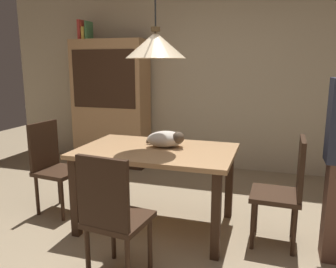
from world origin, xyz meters
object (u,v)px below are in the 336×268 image
(hutch_bookcase, at_px, (111,106))
(book_green_slim, at_px, (89,31))
(dining_table, at_px, (156,159))
(book_red_tall, at_px, (82,30))
(chair_left_side, at_px, (53,163))
(chair_right_side, at_px, (286,187))
(cat_sleeping, at_px, (167,139))
(pendant_lamp, at_px, (156,45))
(chair_near_front, at_px, (112,213))
(book_yellow_short, at_px, (86,34))

(hutch_bookcase, height_order, book_green_slim, book_green_slim)
(dining_table, xyz_separation_m, book_green_slim, (-1.65, 1.74, 1.33))
(book_red_tall, bearing_deg, chair_left_side, -70.10)
(dining_table, distance_m, chair_right_side, 1.14)
(cat_sleeping, height_order, hutch_bookcase, hutch_bookcase)
(chair_left_side, height_order, hutch_bookcase, hutch_bookcase)
(pendant_lamp, bearing_deg, chair_near_front, -90.59)
(chair_left_side, bearing_deg, book_red_tall, 109.90)
(pendant_lamp, height_order, book_red_tall, pendant_lamp)
(pendant_lamp, bearing_deg, book_red_tall, 135.27)
(chair_right_side, height_order, hutch_bookcase, hutch_bookcase)
(book_green_slim, bearing_deg, book_red_tall, 180.00)
(book_yellow_short, distance_m, book_green_slim, 0.06)
(dining_table, distance_m, hutch_bookcase, 2.20)
(hutch_bookcase, bearing_deg, pendant_lamp, -52.67)
(hutch_bookcase, bearing_deg, dining_table, -52.67)
(cat_sleeping, height_order, book_yellow_short, book_yellow_short)
(pendant_lamp, relative_size, hutch_bookcase, 0.70)
(chair_left_side, relative_size, book_red_tall, 3.32)
(chair_left_side, distance_m, book_red_tall, 2.36)
(chair_left_side, xyz_separation_m, pendant_lamp, (1.13, -0.01, 1.15))
(chair_right_side, height_order, book_green_slim, book_green_slim)
(chair_near_front, xyz_separation_m, cat_sleeping, (0.08, 0.97, 0.32))
(dining_table, height_order, chair_left_side, chair_left_side)
(dining_table, bearing_deg, hutch_bookcase, 127.33)
(book_yellow_short, bearing_deg, chair_right_side, -31.62)
(chair_right_side, xyz_separation_m, pendant_lamp, (-1.13, 0.00, 1.15))
(cat_sleeping, relative_size, hutch_bookcase, 0.22)
(chair_left_side, relative_size, hutch_bookcase, 0.50)
(chair_near_front, bearing_deg, chair_right_side, 37.59)
(dining_table, xyz_separation_m, hutch_bookcase, (-1.32, 1.74, 0.24))
(dining_table, bearing_deg, pendant_lamp, 110.56)
(chair_near_front, bearing_deg, book_yellow_short, 122.84)
(chair_left_side, bearing_deg, chair_near_front, -38.40)
(pendant_lamp, bearing_deg, book_yellow_short, 134.33)
(cat_sleeping, bearing_deg, hutch_bookcase, 130.23)
(chair_right_side, xyz_separation_m, hutch_bookcase, (-2.45, 1.74, 0.38))
(chair_left_side, bearing_deg, dining_table, -0.45)
(chair_left_side, distance_m, hutch_bookcase, 1.78)
(chair_near_front, bearing_deg, pendant_lamp, 89.41)
(chair_right_side, xyz_separation_m, book_green_slim, (-2.77, 1.74, 1.47))
(cat_sleeping, bearing_deg, chair_left_side, -176.19)
(chair_near_front, xyz_separation_m, book_red_tall, (-1.74, 2.61, 1.48))
(pendant_lamp, xyz_separation_m, book_yellow_short, (-1.70, 1.74, 0.28))
(chair_near_front, relative_size, book_red_tall, 3.32)
(chair_near_front, xyz_separation_m, pendant_lamp, (0.01, 0.88, 1.15))
(dining_table, height_order, book_red_tall, book_red_tall)
(dining_table, relative_size, cat_sleeping, 3.44)
(chair_near_front, bearing_deg, chair_left_side, 141.60)
(hutch_bookcase, height_order, book_yellow_short, book_yellow_short)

